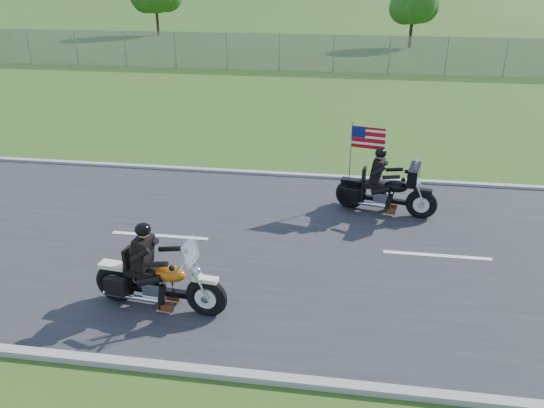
# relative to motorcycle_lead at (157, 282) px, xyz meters

# --- Properties ---
(ground) EXTENTS (420.00, 420.00, 0.00)m
(ground) POSITION_rel_motorcycle_lead_xyz_m (1.11, 2.54, -0.53)
(ground) COLOR #295219
(ground) RESTS_ON ground
(road) EXTENTS (120.00, 8.00, 0.04)m
(road) POSITION_rel_motorcycle_lead_xyz_m (1.11, 2.54, -0.51)
(road) COLOR #28282B
(road) RESTS_ON ground
(curb_north) EXTENTS (120.00, 0.18, 0.12)m
(curb_north) POSITION_rel_motorcycle_lead_xyz_m (1.11, 6.59, -0.48)
(curb_north) COLOR #9E9B93
(curb_north) RESTS_ON ground
(curb_south) EXTENTS (120.00, 0.18, 0.12)m
(curb_south) POSITION_rel_motorcycle_lead_xyz_m (1.11, -1.51, -0.48)
(curb_south) COLOR #9E9B93
(curb_south) RESTS_ON ground
(fence) EXTENTS (60.00, 0.03, 2.00)m
(fence) POSITION_rel_motorcycle_lead_xyz_m (-3.89, 22.54, 0.47)
(fence) COLOR gray
(fence) RESTS_ON ground
(tree_fence_near) EXTENTS (3.52, 3.28, 4.75)m
(tree_fence_near) POSITION_rel_motorcycle_lead_xyz_m (7.16, 32.57, 2.44)
(tree_fence_near) COLOR #382316
(tree_fence_near) RESTS_ON ground
(motorcycle_lead) EXTENTS (2.48, 0.76, 1.67)m
(motorcycle_lead) POSITION_rel_motorcycle_lead_xyz_m (0.00, 0.00, 0.00)
(motorcycle_lead) COLOR black
(motorcycle_lead) RESTS_ON ground
(motorcycle_follow) EXTENTS (2.43, 1.01, 2.05)m
(motorcycle_follow) POSITION_rel_motorcycle_lead_xyz_m (4.11, 4.53, 0.04)
(motorcycle_follow) COLOR black
(motorcycle_follow) RESTS_ON ground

